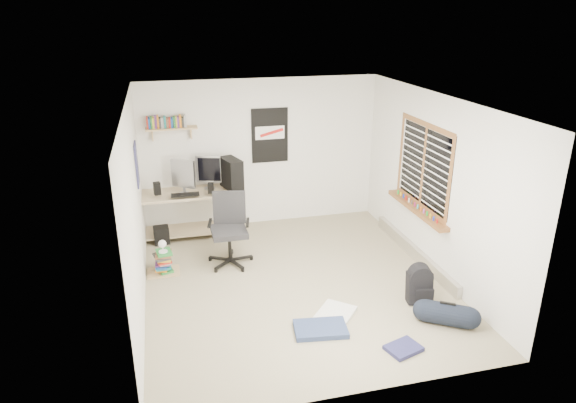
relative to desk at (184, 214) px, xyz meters
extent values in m
cube|color=gray|center=(1.37, -2.00, -0.37)|extent=(4.00, 4.50, 0.01)
cube|color=white|center=(1.37, -2.00, 2.14)|extent=(4.00, 4.50, 0.01)
cube|color=silver|center=(1.37, 0.26, 0.89)|extent=(4.00, 0.01, 2.50)
cube|color=silver|center=(-0.64, -2.00, 0.89)|extent=(0.01, 4.50, 2.50)
cube|color=silver|center=(3.37, -2.00, 0.89)|extent=(0.01, 4.50, 2.50)
cube|color=tan|center=(0.00, 0.00, 0.00)|extent=(1.94, 1.32, 0.82)
cube|color=#999A9E|center=(0.04, -0.16, 0.68)|extent=(0.39, 0.32, 0.45)
cube|color=#B3B3B9|center=(0.45, 0.00, 0.67)|extent=(0.41, 0.21, 0.44)
cube|color=black|center=(0.79, -0.17, 0.70)|extent=(0.35, 0.51, 0.49)
cube|color=black|center=(0.04, -0.33, 0.46)|extent=(0.44, 0.17, 0.02)
cube|color=black|center=(-0.38, -0.19, 0.55)|extent=(0.12, 0.12, 0.20)
cube|color=black|center=(0.44, -0.33, 0.54)|extent=(0.10, 0.10, 0.17)
cube|color=#252527|center=(0.59, -1.20, 0.12)|extent=(0.82, 0.82, 1.07)
cube|color=tan|center=(-0.08, 0.14, 1.42)|extent=(0.80, 0.22, 0.24)
cube|color=black|center=(1.52, 0.23, 1.19)|extent=(0.62, 0.03, 0.92)
cube|color=navy|center=(-0.62, -0.80, 1.14)|extent=(0.02, 0.42, 0.60)
cube|color=brown|center=(3.32, -1.70, 1.08)|extent=(0.10, 1.50, 1.26)
cube|color=#B7B2A8|center=(3.32, -1.70, -0.28)|extent=(0.08, 2.50, 0.18)
cube|color=black|center=(2.79, -2.84, -0.16)|extent=(0.35, 0.30, 0.41)
cylinder|color=black|center=(2.87, -3.39, -0.22)|extent=(0.37, 0.37, 0.53)
cube|color=silver|center=(1.66, -2.88, -0.34)|extent=(0.62, 0.63, 0.04)
cube|color=navy|center=(1.37, -3.17, -0.33)|extent=(0.66, 0.47, 0.07)
cube|color=#21224C|center=(2.15, -3.73, -0.34)|extent=(0.44, 0.38, 0.05)
cube|color=brown|center=(-0.38, -1.25, -0.21)|extent=(0.58, 0.53, 0.33)
cube|color=silver|center=(-0.36, -1.27, 0.02)|extent=(0.20, 0.24, 0.20)
cube|color=black|center=(-0.38, -0.23, -0.22)|extent=(0.25, 0.25, 0.27)
camera|label=1|loc=(-0.24, -8.01, 3.19)|focal=32.00mm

